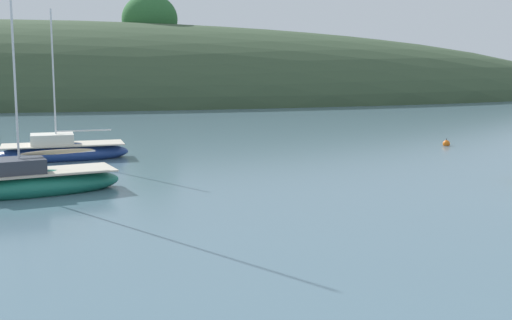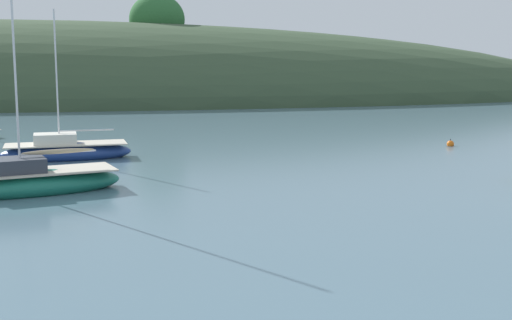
# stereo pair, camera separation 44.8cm
# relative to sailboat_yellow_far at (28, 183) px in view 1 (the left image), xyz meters

# --- Properties ---
(sailboat_yellow_far) EXTENTS (7.87, 4.77, 10.86)m
(sailboat_yellow_far) POSITION_rel_sailboat_yellow_far_xyz_m (0.00, 0.00, 0.00)
(sailboat_yellow_far) COLOR #196B56
(sailboat_yellow_far) RESTS_ON ground
(sailboat_navy_dinghy) EXTENTS (7.22, 3.38, 8.23)m
(sailboat_navy_dinghy) POSITION_rel_sailboat_yellow_far_xyz_m (0.22, 9.31, -0.04)
(sailboat_navy_dinghy) COLOR navy
(sailboat_navy_dinghy) RESTS_ON ground
(mooring_buoy_inner) EXTENTS (0.44, 0.44, 0.54)m
(mooring_buoy_inner) POSITION_rel_sailboat_yellow_far_xyz_m (22.98, 11.57, -0.33)
(mooring_buoy_inner) COLOR orange
(mooring_buoy_inner) RESTS_ON ground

